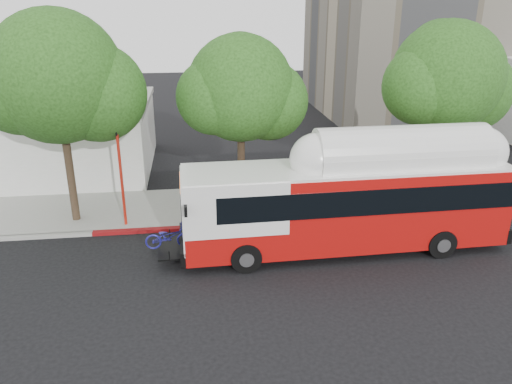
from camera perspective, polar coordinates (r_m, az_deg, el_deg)
ground at (r=20.15m, az=3.02°, el=-8.41°), size 120.00×120.00×0.00m
sidewalk at (r=25.91m, az=0.44°, el=-1.29°), size 60.00×5.00×0.15m
curb_strip at (r=23.55m, az=1.32°, el=-3.66°), size 60.00×0.30×0.15m
red_curb_segment at (r=23.31m, az=-6.01°, el=-4.03°), size 10.00×0.32×0.16m
street_tree_left at (r=23.63m, az=-20.57°, el=11.69°), size 6.67×5.80×9.74m
street_tree_mid at (r=23.81m, az=-0.81°, el=11.34°), size 5.75×5.00×8.62m
street_tree_right at (r=26.66m, az=21.67°, el=11.70°), size 6.21×5.40×9.18m
low_commercial_bldg at (r=33.92m, az=-25.74°, el=5.67°), size 16.20×10.20×4.25m
transit_bus at (r=20.97m, az=10.38°, el=-1.53°), size 14.36×3.28×4.23m
signal_pole at (r=23.29m, az=-15.13°, el=1.51°), size 0.13×0.45×4.70m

